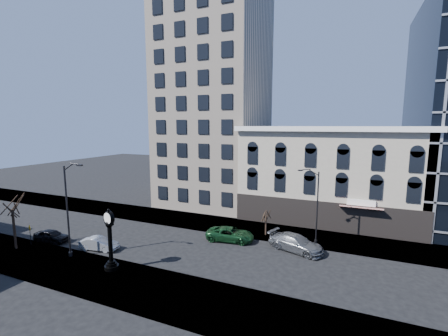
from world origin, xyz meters
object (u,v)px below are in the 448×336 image
at_px(street_lamp_near, 71,185).
at_px(warning_sign, 30,231).
at_px(street_clock, 110,242).
at_px(car_near_a, 52,236).
at_px(car_near_b, 99,244).

height_order(street_lamp_near, warning_sign, street_lamp_near).
bearing_deg(street_clock, car_near_a, -179.73).
bearing_deg(street_lamp_near, warning_sign, 175.49).
xyz_separation_m(street_clock, car_near_a, (-10.77, 2.48, -1.91)).
bearing_deg(street_clock, car_near_b, 159.77).
height_order(car_near_a, car_near_b, car_near_a).
relative_size(street_lamp_near, car_near_a, 2.37).
distance_m(car_near_a, car_near_b, 6.40).
relative_size(street_lamp_near, car_near_b, 2.37).
distance_m(street_clock, street_lamp_near, 6.70).
bearing_deg(warning_sign, street_clock, 16.92).
height_order(street_clock, warning_sign, street_clock).
relative_size(street_clock, street_lamp_near, 0.58).
bearing_deg(warning_sign, street_lamp_near, 18.59).
distance_m(street_clock, car_near_a, 11.21).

